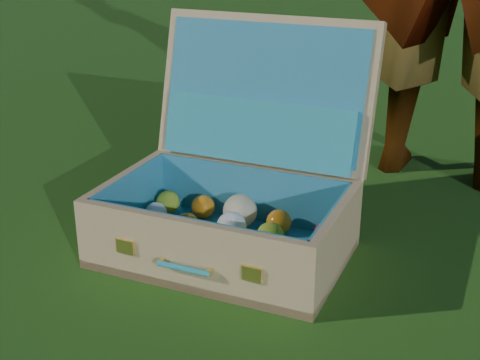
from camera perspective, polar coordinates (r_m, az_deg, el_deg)
name	(u,v)px	position (r m, az deg, el deg)	size (l,w,h in m)	color
ground	(268,232)	(1.96, 2.39, -4.46)	(60.00, 60.00, 0.00)	#215114
stray_ball	(120,217)	(2.00, -10.18, -3.15)	(0.07, 0.07, 0.07)	#3F67A4
suitcase	(239,186)	(1.83, -0.11, -0.55)	(0.70, 0.65, 0.60)	tan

